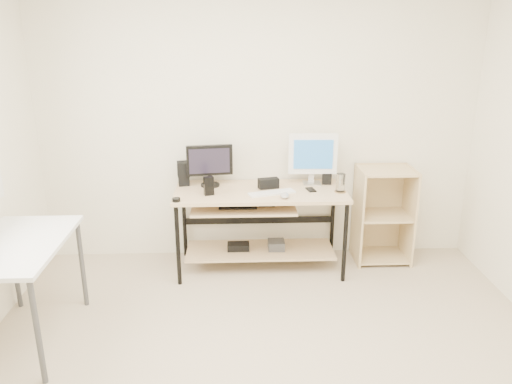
{
  "coord_description": "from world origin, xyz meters",
  "views": [
    {
      "loc": [
        -0.21,
        -2.5,
        2.11
      ],
      "look_at": [
        -0.05,
        1.3,
        0.85
      ],
      "focal_mm": 35.0,
      "sensor_mm": 36.0,
      "label": 1
    }
  ],
  "objects": [
    {
      "name": "speaker_right",
      "position": [
        0.62,
        1.83,
        0.8
      ],
      "size": [
        0.1,
        0.1,
        0.1
      ],
      "primitive_type": "cube",
      "rotation": [
        0.0,
        0.0,
        -0.2
      ],
      "color": "black",
      "rests_on": "desk"
    },
    {
      "name": "side_table",
      "position": [
        -1.68,
        0.6,
        0.67
      ],
      "size": [
        0.6,
        1.0,
        0.75
      ],
      "color": "white",
      "rests_on": "ground"
    },
    {
      "name": "room",
      "position": [
        -0.14,
        0.04,
        1.32
      ],
      "size": [
        4.01,
        4.01,
        2.62
      ],
      "color": "#C0AE94",
      "rests_on": "ground"
    },
    {
      "name": "drinking_glass",
      "position": [
        0.69,
        1.58,
        0.84
      ],
      "size": [
        0.09,
        0.09,
        0.16
      ],
      "primitive_type": "cylinder",
      "rotation": [
        0.0,
        0.0,
        0.15
      ],
      "color": "white",
      "rests_on": "coaster"
    },
    {
      "name": "speaker_left",
      "position": [
        -0.68,
        1.84,
        0.86
      ],
      "size": [
        0.12,
        0.12,
        0.22
      ],
      "rotation": [
        0.0,
        0.0,
        0.16
      ],
      "color": "black",
      "rests_on": "desk"
    },
    {
      "name": "smartphone",
      "position": [
        0.44,
        1.64,
        0.75
      ],
      "size": [
        0.09,
        0.13,
        0.01
      ],
      "primitive_type": "cube",
      "rotation": [
        0.0,
        0.0,
        0.2
      ],
      "color": "black",
      "rests_on": "desk"
    },
    {
      "name": "white_imac",
      "position": [
        0.48,
        1.82,
        1.02
      ],
      "size": [
        0.44,
        0.14,
        0.47
      ],
      "rotation": [
        0.0,
        0.0,
        -0.04
      ],
      "color": "silver",
      "rests_on": "desk"
    },
    {
      "name": "black_monitor",
      "position": [
        -0.45,
        1.8,
        0.96
      ],
      "size": [
        0.41,
        0.17,
        0.37
      ],
      "rotation": [
        0.0,
        0.0,
        0.13
      ],
      "color": "black",
      "rests_on": "desk"
    },
    {
      "name": "mouse",
      "position": [
        0.19,
        1.45,
        0.77
      ],
      "size": [
        0.09,
        0.13,
        0.04
      ],
      "primitive_type": "ellipsoid",
      "rotation": [
        0.0,
        0.0,
        -0.11
      ],
      "color": "#AFAFB4",
      "rests_on": "desk"
    },
    {
      "name": "shelf_unit",
      "position": [
        1.15,
        1.82,
        0.45
      ],
      "size": [
        0.5,
        0.4,
        0.9
      ],
      "color": "#DCC089",
      "rests_on": "ground"
    },
    {
      "name": "audio_controller",
      "position": [
        -0.45,
        1.55,
        0.83
      ],
      "size": [
        0.09,
        0.07,
        0.16
      ],
      "primitive_type": "cube",
      "rotation": [
        0.0,
        0.0,
        0.3
      ],
      "color": "black",
      "rests_on": "desk"
    },
    {
      "name": "desk",
      "position": [
        -0.03,
        1.66,
        0.54
      ],
      "size": [
        1.5,
        0.65,
        0.75
      ],
      "color": "#D8B889",
      "rests_on": "ground"
    },
    {
      "name": "volume_puck",
      "position": [
        -0.71,
        1.39,
        0.76
      ],
      "size": [
        0.08,
        0.08,
        0.03
      ],
      "primitive_type": "cylinder",
      "rotation": [
        0.0,
        0.0,
        0.27
      ],
      "color": "black",
      "rests_on": "desk"
    },
    {
      "name": "coaster",
      "position": [
        0.69,
        1.58,
        0.75
      ],
      "size": [
        0.11,
        0.11,
        0.01
      ],
      "primitive_type": "cylinder",
      "rotation": [
        0.0,
        0.0,
        0.15
      ],
      "color": "olive",
      "rests_on": "desk"
    },
    {
      "name": "center_speaker",
      "position": [
        0.07,
        1.71,
        0.79
      ],
      "size": [
        0.19,
        0.12,
        0.09
      ],
      "primitive_type": "cube",
      "rotation": [
        0.0,
        0.0,
        0.24
      ],
      "color": "black",
      "rests_on": "desk"
    },
    {
      "name": "keyboard",
      "position": [
        0.09,
        1.56,
        0.76
      ],
      "size": [
        0.42,
        0.23,
        0.01
      ],
      "primitive_type": "cube",
      "rotation": [
        0.0,
        0.0,
        0.31
      ],
      "color": "white",
      "rests_on": "desk"
    }
  ]
}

